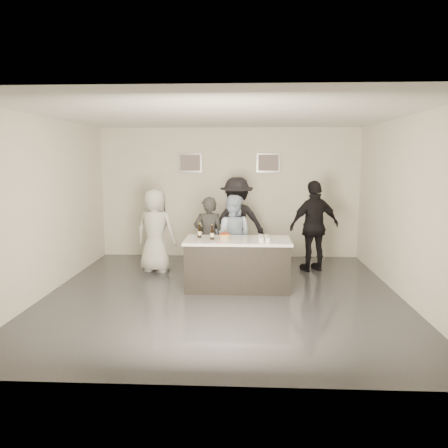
% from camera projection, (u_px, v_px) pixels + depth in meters
% --- Properties ---
extents(floor, '(6.00, 6.00, 0.00)m').
position_uv_depth(floor, '(223.00, 295.00, 7.44)').
color(floor, '#3D3D42').
rests_on(floor, ground).
extents(ceiling, '(6.00, 6.00, 0.00)m').
position_uv_depth(ceiling, '(223.00, 115.00, 6.99)').
color(ceiling, white).
extents(wall_back, '(6.00, 0.04, 3.00)m').
position_uv_depth(wall_back, '(229.00, 193.00, 10.18)').
color(wall_back, silver).
rests_on(wall_back, ground).
extents(wall_front, '(6.00, 0.04, 3.00)m').
position_uv_depth(wall_front, '(207.00, 243.00, 4.26)').
color(wall_front, silver).
rests_on(wall_front, ground).
extents(wall_left, '(0.04, 6.00, 3.00)m').
position_uv_depth(wall_left, '(45.00, 207.00, 7.36)').
color(wall_left, silver).
rests_on(wall_left, ground).
extents(wall_right, '(0.04, 6.00, 3.00)m').
position_uv_depth(wall_right, '(407.00, 209.00, 7.08)').
color(wall_right, silver).
rests_on(wall_right, ground).
extents(picture_left, '(0.54, 0.04, 0.44)m').
position_uv_depth(picture_left, '(190.00, 163.00, 10.09)').
color(picture_left, '#B2B2B7').
rests_on(picture_left, wall_back).
extents(picture_right, '(0.54, 0.04, 0.44)m').
position_uv_depth(picture_right, '(268.00, 163.00, 10.00)').
color(picture_right, '#B2B2B7').
rests_on(picture_right, wall_back).
extents(bar_counter, '(1.86, 0.86, 0.90)m').
position_uv_depth(bar_counter, '(238.00, 264.00, 7.74)').
color(bar_counter, white).
rests_on(bar_counter, ground).
extents(cake, '(0.20, 0.20, 0.08)m').
position_uv_depth(cake, '(225.00, 237.00, 7.66)').
color(cake, orange).
rests_on(cake, bar_counter).
extents(beer_bottle_a, '(0.07, 0.07, 0.26)m').
position_uv_depth(beer_bottle_a, '(200.00, 231.00, 7.79)').
color(beer_bottle_a, black).
rests_on(beer_bottle_a, bar_counter).
extents(beer_bottle_b, '(0.07, 0.07, 0.26)m').
position_uv_depth(beer_bottle_b, '(212.00, 232.00, 7.61)').
color(beer_bottle_b, black).
rests_on(beer_bottle_b, bar_counter).
extents(tumbler_cluster, '(0.19, 0.40, 0.08)m').
position_uv_depth(tumbler_cluster, '(264.00, 238.00, 7.55)').
color(tumbler_cluster, '#C39212').
rests_on(tumbler_cluster, bar_counter).
extents(candles, '(0.24, 0.08, 0.01)m').
position_uv_depth(candles, '(221.00, 242.00, 7.37)').
color(candles, pink).
rests_on(candles, bar_counter).
extents(person_main_black, '(0.61, 0.43, 1.58)m').
position_uv_depth(person_main_black, '(209.00, 238.00, 8.42)').
color(person_main_black, '#262626').
rests_on(person_main_black, ground).
extents(person_main_blue, '(0.88, 0.75, 1.61)m').
position_uv_depth(person_main_blue, '(232.00, 236.00, 8.53)').
color(person_main_blue, silver).
rests_on(person_main_blue, ground).
extents(person_guest_left, '(0.94, 0.73, 1.70)m').
position_uv_depth(person_guest_left, '(155.00, 230.00, 8.88)').
color(person_guest_left, silver).
rests_on(person_guest_left, ground).
extents(person_guest_right, '(1.18, 0.81, 1.86)m').
position_uv_depth(person_guest_right, '(314.00, 226.00, 8.92)').
color(person_guest_right, black).
rests_on(person_guest_right, ground).
extents(person_guest_back, '(1.36, 0.97, 1.91)m').
position_uv_depth(person_guest_back, '(237.00, 222.00, 9.33)').
color(person_guest_back, black).
rests_on(person_guest_back, ground).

